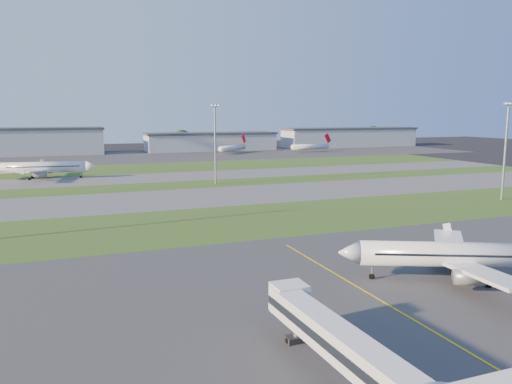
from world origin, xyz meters
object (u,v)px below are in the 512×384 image
airliner_parked (462,255)px  airliner_taxiing (40,168)px  jet_bridge (352,353)px  light_mast_centre (215,139)px  mini_jet_far (310,147)px  light_mast_east (506,144)px  mini_jet_near (233,148)px

airliner_parked → airliner_taxiing: size_ratio=0.84×
jet_bridge → light_mast_centre: size_ratio=1.04×
airliner_taxiing → mini_jet_far: 165.66m
airliner_taxiing → light_mast_east: 148.04m
jet_bridge → mini_jet_near: (70.12, 242.70, -0.73)m
jet_bridge → airliner_parked: bearing=33.6°
airliner_parked → light_mast_centre: size_ratio=1.21×
mini_jet_near → mini_jet_far: bearing=-48.9°
light_mast_east → mini_jet_near: bearing=95.8°
mini_jet_near → mini_jet_far: same height
airliner_taxiing → light_mast_centre: (53.84, -34.27, 10.73)m
mini_jet_near → light_mast_east: 176.74m
jet_bridge → light_mast_centre: light_mast_centre is taller
jet_bridge → light_mast_centre: 126.17m
mini_jet_near → light_mast_centre: size_ratio=0.89×
airliner_parked → mini_jet_far: (87.62, 216.38, -0.40)m
light_mast_east → airliner_parked: bearing=-140.8°
mini_jet_near → light_mast_centre: bearing=-151.3°
airliner_taxiing → light_mast_centre: size_ratio=1.44×
mini_jet_near → mini_jet_far: (46.82, -6.87, 0.00)m
light_mast_centre → airliner_parked: bearing=-87.5°
jet_bridge → airliner_taxiing: bearing=100.4°
airliner_parked → mini_jet_far: airliner_parked is taller
airliner_parked → airliner_taxiing: airliner_taxiing is taller
airliner_taxiing → light_mast_east: bearing=150.9°
airliner_parked → light_mast_east: bearing=64.0°
light_mast_centre → light_mast_east: (63.00, -56.00, 0.00)m
jet_bridge → airliner_parked: size_ratio=0.86×
mini_jet_far → jet_bridge: bearing=-125.0°
jet_bridge → airliner_parked: airliner_parked is taller
jet_bridge → light_mast_east: bearing=37.4°
airliner_parked → mini_jet_near: size_ratio=1.37×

